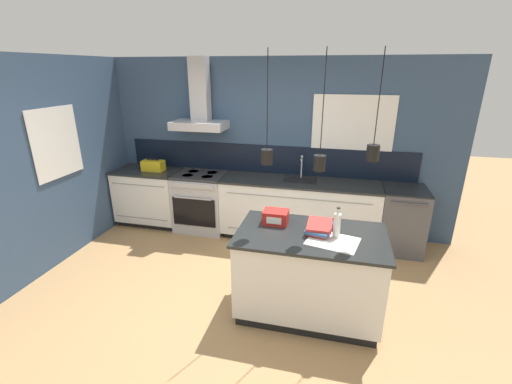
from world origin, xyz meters
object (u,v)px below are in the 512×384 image
object	(u,v)px
dishwasher	(401,220)
bottle_on_island	(337,225)
yellow_toolbox	(153,166)
book_stack	(319,228)
oven_range	(202,201)
red_supply_box	(276,217)

from	to	relation	value
dishwasher	bottle_on_island	world-z (taller)	bottle_on_island
dishwasher	yellow_toolbox	distance (m)	3.79
book_stack	yellow_toolbox	bearing A→B (deg)	149.47
dishwasher	book_stack	bearing A→B (deg)	-123.63
bottle_on_island	oven_range	bearing A→B (deg)	141.41
oven_range	book_stack	xyz separation A→B (m)	(1.91, -1.58, 0.50)
red_supply_box	oven_range	bearing A→B (deg)	134.50
bottle_on_island	red_supply_box	world-z (taller)	bottle_on_island
dishwasher	red_supply_box	xyz separation A→B (m)	(-1.51, -1.48, 0.52)
bottle_on_island	book_stack	size ratio (longest dim) A/B	0.83
yellow_toolbox	dishwasher	bearing A→B (deg)	-0.00
red_supply_box	yellow_toolbox	size ratio (longest dim) A/B	0.75
book_stack	red_supply_box	distance (m)	0.47
oven_range	dishwasher	xyz separation A→B (m)	(2.96, 0.00, 0.00)
bottle_on_island	yellow_toolbox	bearing A→B (deg)	149.89
oven_range	yellow_toolbox	xyz separation A→B (m)	(-0.79, 0.00, 0.54)
dishwasher	book_stack	world-z (taller)	book_stack
red_supply_box	bottle_on_island	bearing A→B (deg)	-16.04
bottle_on_island	red_supply_box	size ratio (longest dim) A/B	1.20
red_supply_box	yellow_toolbox	bearing A→B (deg)	146.52
oven_range	yellow_toolbox	world-z (taller)	yellow_toolbox
dishwasher	yellow_toolbox	world-z (taller)	yellow_toolbox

